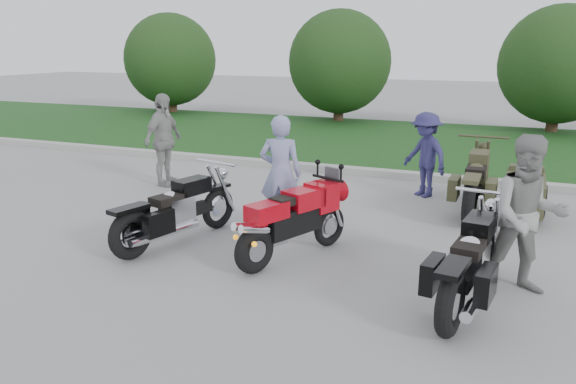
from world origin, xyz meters
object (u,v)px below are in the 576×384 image
at_px(sportbike_red, 292,219).
at_px(person_stripe, 281,173).
at_px(cruiser_right, 470,266).
at_px(person_denim, 425,155).
at_px(cruiser_left, 173,214).
at_px(person_back, 163,140).
at_px(cruiser_sidecar, 504,189).
at_px(person_grey, 528,216).

height_order(sportbike_red, person_stripe, person_stripe).
xyz_separation_m(sportbike_red, person_stripe, (-0.63, 1.11, 0.33)).
bearing_deg(cruiser_right, person_stripe, 158.22).
relative_size(person_stripe, person_denim, 1.13).
height_order(cruiser_left, person_denim, person_denim).
xyz_separation_m(sportbike_red, cruiser_right, (2.32, -0.58, -0.10)).
bearing_deg(person_back, person_stripe, -115.65).
bearing_deg(person_stripe, cruiser_sidecar, -157.19).
relative_size(cruiser_left, person_stripe, 1.27).
height_order(sportbike_red, cruiser_sidecar, cruiser_sidecar).
distance_m(person_denim, person_back, 5.19).
bearing_deg(cruiser_sidecar, person_stripe, -145.93).
bearing_deg(cruiser_left, person_stripe, 60.73).
xyz_separation_m(person_stripe, person_back, (-3.31, 1.74, 0.03)).
height_order(sportbike_red, person_denim, person_denim).
distance_m(cruiser_left, person_grey, 4.71).
distance_m(cruiser_left, cruiser_right, 4.16).
height_order(person_grey, person_denim, person_grey).
distance_m(person_stripe, person_back, 3.74).
bearing_deg(cruiser_sidecar, cruiser_right, -92.58).
distance_m(cruiser_right, cruiser_sidecar, 3.76).
bearing_deg(cruiser_left, person_back, 141.03).
bearing_deg(cruiser_right, sportbike_red, 173.99).
relative_size(cruiser_right, person_denim, 1.50).
height_order(cruiser_right, person_stripe, person_stripe).
relative_size(sportbike_red, person_back, 1.03).
xyz_separation_m(cruiser_sidecar, person_grey, (0.31, -3.12, 0.47)).
xyz_separation_m(cruiser_sidecar, person_back, (-6.50, -0.33, 0.47)).
xyz_separation_m(person_stripe, person_denim, (1.76, 2.86, -0.10)).
relative_size(sportbike_red, person_grey, 1.03).
xyz_separation_m(cruiser_left, person_back, (-2.12, 2.95, 0.48)).
bearing_deg(person_back, person_denim, -75.47).
relative_size(cruiser_sidecar, person_grey, 1.38).
xyz_separation_m(cruiser_right, person_denim, (-1.19, 4.54, 0.33)).
xyz_separation_m(sportbike_red, person_back, (-3.93, 2.85, 0.37)).
bearing_deg(person_stripe, cruiser_right, 140.19).
bearing_deg(person_stripe, cruiser_left, 35.36).
distance_m(cruiser_left, cruiser_sidecar, 5.47).
bearing_deg(cruiser_sidecar, cruiser_left, -142.08).
relative_size(cruiser_left, person_back, 1.23).
distance_m(cruiser_right, person_denim, 4.70).
relative_size(cruiser_right, person_stripe, 1.33).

